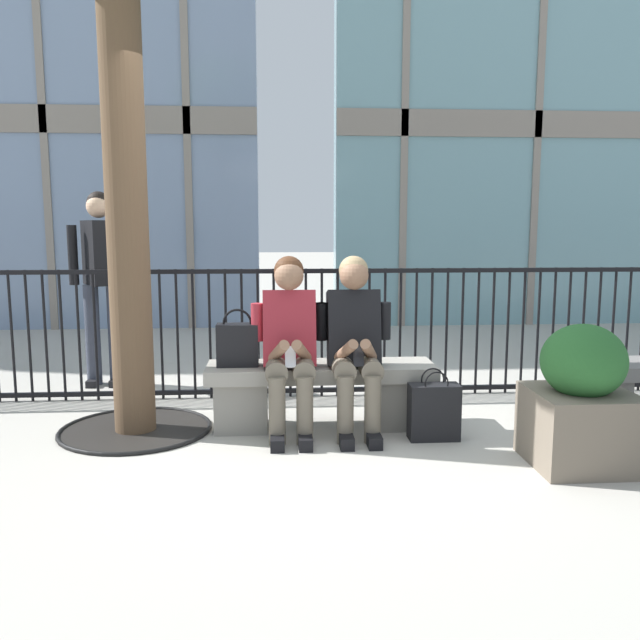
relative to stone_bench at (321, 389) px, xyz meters
The scene contains 9 objects.
ground_plane 0.27m from the stone_bench, ahead, with size 60.00×60.00×0.00m, color #B2ADA3.
stone_bench is the anchor object (origin of this frame).
seated_person_with_phone 0.46m from the stone_bench, 149.92° to the right, with size 0.52×0.66×1.21m.
seated_person_companion 0.46m from the stone_bench, 30.08° to the right, with size 0.52×0.66×1.21m.
handbag_on_bench 0.67m from the stone_bench, behind, with size 0.29×0.15×0.40m.
shopping_bag 0.81m from the stone_bench, 24.86° to the right, with size 0.33×0.16×0.47m.
bystander_at_railing 2.41m from the stone_bench, 143.37° to the left, with size 0.55×0.44×1.71m.
plaza_railing 0.87m from the stone_bench, 90.00° to the left, with size 7.50×0.04×1.07m.
planter 1.72m from the stone_bench, 30.13° to the right, with size 0.58×0.58×0.85m.
Camera 1 is at (-0.32, -4.49, 1.42)m, focal length 36.73 mm.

